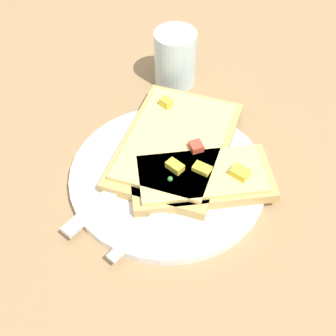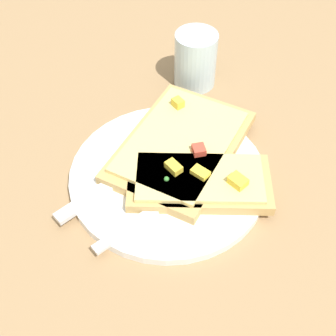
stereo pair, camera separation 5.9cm
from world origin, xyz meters
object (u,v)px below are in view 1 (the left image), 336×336
object	(u,v)px
plate	(168,176)
fork	(181,193)
knife	(117,188)
drinking_glass	(175,58)
pizza_slice_main	(176,144)
pizza_slice_corner	(202,178)

from	to	relation	value
plate	fork	xyz separation A→B (m)	(0.04, -0.01, 0.01)
knife	drinking_glass	bearing A→B (deg)	21.40
pizza_slice_main	fork	bearing A→B (deg)	-156.60
plate	knife	distance (m)	0.07
fork	knife	distance (m)	0.08
knife	pizza_slice_main	bearing A→B (deg)	-7.45
fork	drinking_glass	distance (m)	0.24
plate	pizza_slice_main	distance (m)	0.05
plate	fork	world-z (taller)	fork
fork	knife	xyz separation A→B (m)	(-0.06, -0.06, -0.00)
pizza_slice_corner	drinking_glass	world-z (taller)	drinking_glass
fork	pizza_slice_main	bearing A→B (deg)	45.70
pizza_slice_corner	fork	bearing A→B (deg)	-151.07
pizza_slice_corner	drinking_glass	distance (m)	0.22
pizza_slice_main	plate	bearing A→B (deg)	-174.96
plate	drinking_glass	bearing A→B (deg)	135.66
pizza_slice_corner	plate	bearing A→B (deg)	152.13
plate	pizza_slice_main	xyz separation A→B (m)	(-0.03, 0.04, 0.02)
knife	pizza_slice_main	world-z (taller)	pizza_slice_main
knife	drinking_glass	size ratio (longest dim) A/B	2.38
plate	fork	size ratio (longest dim) A/B	1.15
plate	pizza_slice_main	world-z (taller)	pizza_slice_main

